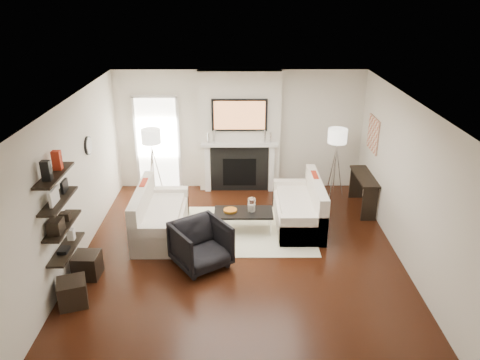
{
  "coord_description": "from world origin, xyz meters",
  "views": [
    {
      "loc": [
        -0.04,
        -7.09,
        4.37
      ],
      "look_at": [
        0.0,
        0.6,
        1.15
      ],
      "focal_mm": 35.0,
      "sensor_mm": 36.0,
      "label": 1
    }
  ],
  "objects_px": {
    "coffee_table": "(244,212)",
    "ottoman_near": "(87,265)",
    "loveseat_left_base": "(162,224)",
    "lamp_left_shade": "(151,136)",
    "loveseat_right_base": "(298,215)",
    "lamp_right_shade": "(338,136)",
    "armchair": "(201,243)"
  },
  "relations": [
    {
      "from": "lamp_left_shade",
      "to": "coffee_table",
      "type": "bearing_deg",
      "value": -37.13
    },
    {
      "from": "loveseat_left_base",
      "to": "lamp_left_shade",
      "type": "distance_m",
      "value": 2.01
    },
    {
      "from": "loveseat_left_base",
      "to": "lamp_left_shade",
      "type": "height_order",
      "value": "lamp_left_shade"
    },
    {
      "from": "lamp_right_shade",
      "to": "armchair",
      "type": "bearing_deg",
      "value": -135.83
    },
    {
      "from": "coffee_table",
      "to": "lamp_left_shade",
      "type": "xyz_separation_m",
      "value": [
        -1.92,
        1.45,
        1.05
      ]
    },
    {
      "from": "coffee_table",
      "to": "ottoman_near",
      "type": "bearing_deg",
      "value": -149.92
    },
    {
      "from": "lamp_right_shade",
      "to": "ottoman_near",
      "type": "distance_m",
      "value": 5.53
    },
    {
      "from": "armchair",
      "to": "ottoman_near",
      "type": "bearing_deg",
      "value": 155.4
    },
    {
      "from": "coffee_table",
      "to": "lamp_right_shade",
      "type": "distance_m",
      "value": 2.68
    },
    {
      "from": "loveseat_left_base",
      "to": "loveseat_right_base",
      "type": "xyz_separation_m",
      "value": [
        2.61,
        0.37,
        0.0
      ]
    },
    {
      "from": "armchair",
      "to": "ottoman_near",
      "type": "relative_size",
      "value": 2.13
    },
    {
      "from": "lamp_left_shade",
      "to": "loveseat_right_base",
      "type": "bearing_deg",
      "value": -21.47
    },
    {
      "from": "coffee_table",
      "to": "armchair",
      "type": "bearing_deg",
      "value": -121.75
    },
    {
      "from": "ottoman_near",
      "to": "loveseat_right_base",
      "type": "bearing_deg",
      "value": 25.86
    },
    {
      "from": "loveseat_right_base",
      "to": "lamp_left_shade",
      "type": "distance_m",
      "value": 3.44
    },
    {
      "from": "loveseat_left_base",
      "to": "armchair",
      "type": "distance_m",
      "value": 1.37
    },
    {
      "from": "loveseat_right_base",
      "to": "lamp_left_shade",
      "type": "height_order",
      "value": "lamp_left_shade"
    },
    {
      "from": "loveseat_left_base",
      "to": "ottoman_near",
      "type": "xyz_separation_m",
      "value": [
        -0.99,
        -1.38,
        -0.01
      ]
    },
    {
      "from": "loveseat_right_base",
      "to": "lamp_right_shade",
      "type": "bearing_deg",
      "value": 52.31
    },
    {
      "from": "coffee_table",
      "to": "lamp_left_shade",
      "type": "distance_m",
      "value": 2.62
    },
    {
      "from": "coffee_table",
      "to": "lamp_right_shade",
      "type": "height_order",
      "value": "lamp_right_shade"
    },
    {
      "from": "coffee_table",
      "to": "ottoman_near",
      "type": "height_order",
      "value": "coffee_table"
    },
    {
      "from": "loveseat_right_base",
      "to": "coffee_table",
      "type": "distance_m",
      "value": 1.12
    },
    {
      "from": "coffee_table",
      "to": "loveseat_right_base",
      "type": "bearing_deg",
      "value": 14.58
    },
    {
      "from": "armchair",
      "to": "lamp_right_shade",
      "type": "bearing_deg",
      "value": 10.0
    },
    {
      "from": "armchair",
      "to": "ottoman_near",
      "type": "distance_m",
      "value": 1.86
    },
    {
      "from": "loveseat_left_base",
      "to": "loveseat_right_base",
      "type": "distance_m",
      "value": 2.64
    },
    {
      "from": "loveseat_right_base",
      "to": "lamp_right_shade",
      "type": "distance_m",
      "value": 1.94
    },
    {
      "from": "loveseat_right_base",
      "to": "ottoman_near",
      "type": "distance_m",
      "value": 4.01
    },
    {
      "from": "coffee_table",
      "to": "loveseat_left_base",
      "type": "bearing_deg",
      "value": -176.71
    },
    {
      "from": "loveseat_left_base",
      "to": "lamp_right_shade",
      "type": "height_order",
      "value": "lamp_right_shade"
    },
    {
      "from": "loveseat_left_base",
      "to": "coffee_table",
      "type": "height_order",
      "value": "same"
    }
  ]
}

